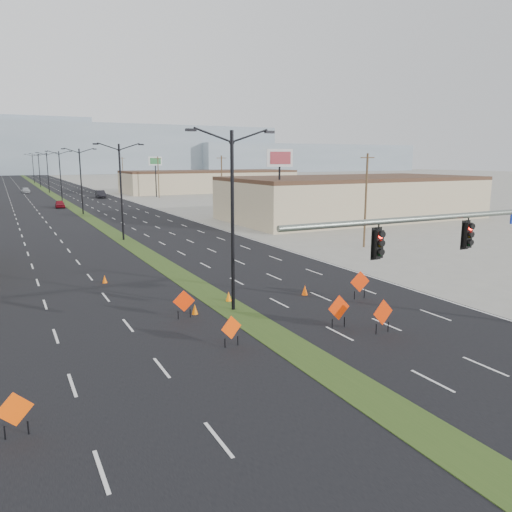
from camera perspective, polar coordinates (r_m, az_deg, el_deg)
name	(u,v)px	position (r m, az deg, el deg)	size (l,w,h in m)	color
ground	(372,398)	(19.19, 13.06, -15.54)	(600.00, 600.00, 0.00)	gray
road_surface	(60,200)	(113.83, -21.48, 6.02)	(25.00, 400.00, 0.02)	black
median_strip	(60,200)	(113.83, -21.48, 6.02)	(2.00, 400.00, 0.04)	#2C4619
building_se_near	(352,199)	(73.79, 10.92, 6.40)	(36.00, 18.00, 5.50)	#C2B18A
building_se_far	(209,182)	(132.61, -5.34, 8.42)	(44.00, 16.00, 5.00)	#C2B18A
mesa_center	(92,149)	(317.17, -18.21, 11.52)	(220.00, 50.00, 28.00)	gray
mesa_east	(302,158)	(358.31, 5.22, 11.10)	(160.00, 50.00, 18.00)	gray
signal_mast	(495,242)	(25.15, 25.64, 1.49)	(16.30, 0.60, 8.00)	slate
streetlight_0	(232,216)	(27.57, -2.71, 4.63)	(5.15, 0.24, 10.02)	black
streetlight_1	(121,189)	(54.23, -15.17, 7.43)	(5.15, 0.24, 10.02)	black
streetlight_2	(81,179)	(81.79, -19.38, 8.29)	(5.15, 0.24, 10.02)	black
streetlight_3	(60,174)	(109.57, -21.46, 8.70)	(5.15, 0.24, 10.02)	black
streetlight_4	(48,171)	(137.45, -22.70, 8.94)	(5.15, 0.24, 10.02)	black
streetlight_5	(39,169)	(165.36, -23.53, 9.09)	(5.15, 0.24, 10.02)	black
streetlight_6	(33,168)	(193.30, -24.11, 9.20)	(5.15, 0.24, 10.02)	black
utility_pole_0	(366,199)	(49.36, 12.44, 6.36)	(1.60, 0.20, 9.00)	#4C3823
utility_pole_1	(222,183)	(79.48, -3.94, 8.28)	(1.60, 0.20, 9.00)	#4C3823
utility_pole_2	(158,176)	(112.46, -11.09, 8.91)	(1.60, 0.20, 9.00)	#4C3823
utility_pole_3	(123,173)	(146.39, -14.98, 9.20)	(1.60, 0.20, 9.00)	#4C3823
car_left	(60,204)	(94.59, -21.50, 5.54)	(1.55, 3.85, 1.31)	maroon
car_mid	(101,194)	(115.75, -17.34, 6.76)	(1.73, 4.96, 1.63)	black
car_far	(26,190)	(138.98, -24.82, 6.81)	(1.81, 4.44, 1.29)	#9EA2A7
construction_sign_0	(15,411)	(17.67, -25.87, -15.66)	(1.12, 0.21, 1.50)	#F34A05
construction_sign_1	(231,329)	(23.05, -2.84, -8.30)	(1.09, 0.26, 1.48)	#FF4305
construction_sign_2	(184,302)	(27.20, -8.24, -5.24)	(1.15, 0.32, 1.57)	#FF3305
construction_sign_3	(339,309)	(25.74, 9.45, -5.97)	(1.30, 0.06, 1.74)	#EA3204
construction_sign_4	(383,313)	(25.42, 14.31, -6.39)	(1.31, 0.18, 1.74)	red
construction_sign_5	(360,283)	(31.28, 11.79, -2.99)	(1.31, 0.21, 1.75)	#EF3105
cone_0	(229,297)	(30.24, -3.15, -4.66)	(0.38, 0.38, 0.63)	orange
cone_1	(195,309)	(27.99, -7.01, -6.06)	(0.36, 0.36, 0.60)	#DA6004
cone_2	(305,290)	(31.75, 5.60, -3.91)	(0.39, 0.39, 0.65)	#FF5505
cone_3	(105,279)	(36.18, -16.91, -2.55)	(0.35, 0.35, 0.58)	#E35904
pole_sign_east_near	(280,164)	(61.07, 2.72, 10.47)	(3.11, 1.24, 9.64)	black
pole_sign_east_far	(155,164)	(115.36, -11.43, 10.24)	(2.94, 0.80, 8.97)	black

